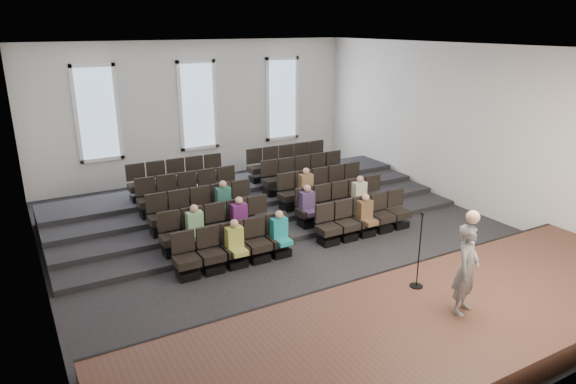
# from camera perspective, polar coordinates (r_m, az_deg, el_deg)

# --- Properties ---
(ground) EXTENTS (14.00, 14.00, 0.00)m
(ground) POSITION_cam_1_polar(r_m,az_deg,el_deg) (13.76, 0.56, -5.51)
(ground) COLOR black
(ground) RESTS_ON ground
(ceiling) EXTENTS (12.00, 14.00, 0.02)m
(ceiling) POSITION_cam_1_polar(r_m,az_deg,el_deg) (12.61, 0.63, 15.82)
(ceiling) COLOR white
(ceiling) RESTS_ON ground
(wall_back) EXTENTS (12.00, 0.04, 5.00)m
(wall_back) POSITION_cam_1_polar(r_m,az_deg,el_deg) (19.25, -10.04, 8.87)
(wall_back) COLOR silver
(wall_back) RESTS_ON ground
(wall_front) EXTENTS (12.00, 0.04, 5.00)m
(wall_front) POSITION_cam_1_polar(r_m,az_deg,el_deg) (8.01, 26.75, -6.18)
(wall_front) COLOR silver
(wall_front) RESTS_ON ground
(wall_left) EXTENTS (0.04, 14.00, 5.00)m
(wall_left) POSITION_cam_1_polar(r_m,az_deg,el_deg) (11.33, -26.81, 0.64)
(wall_left) COLOR silver
(wall_left) RESTS_ON ground
(wall_right) EXTENTS (0.04, 14.00, 5.00)m
(wall_right) POSITION_cam_1_polar(r_m,az_deg,el_deg) (16.74, 18.88, 6.79)
(wall_right) COLOR silver
(wall_right) RESTS_ON ground
(stage) EXTENTS (11.80, 3.60, 0.50)m
(stage) POSITION_cam_1_polar(r_m,az_deg,el_deg) (10.07, 15.68, -14.22)
(stage) COLOR #43281C
(stage) RESTS_ON ground
(stage_lip) EXTENTS (11.80, 0.06, 0.52)m
(stage_lip) POSITION_cam_1_polar(r_m,az_deg,el_deg) (11.19, 9.25, -10.26)
(stage_lip) COLOR black
(stage_lip) RESTS_ON ground
(risers) EXTENTS (11.80, 4.80, 0.60)m
(risers) POSITION_cam_1_polar(r_m,az_deg,el_deg) (16.33, -5.00, -0.95)
(risers) COLOR black
(risers) RESTS_ON ground
(seating_rows) EXTENTS (6.80, 4.70, 1.67)m
(seating_rows) POSITION_cam_1_polar(r_m,az_deg,el_deg) (14.78, -2.41, -0.99)
(seating_rows) COLOR black
(seating_rows) RESTS_ON ground
(windows) EXTENTS (8.44, 0.10, 3.24)m
(windows) POSITION_cam_1_polar(r_m,az_deg,el_deg) (19.15, -10.00, 9.43)
(windows) COLOR white
(windows) RESTS_ON wall_back
(audience) EXTENTS (5.45, 2.64, 1.10)m
(audience) POSITION_cam_1_polar(r_m,az_deg,el_deg) (13.66, -0.67, -2.01)
(audience) COLOR #A0AA44
(audience) RESTS_ON seating_rows
(speaker) EXTENTS (0.73, 0.62, 1.70)m
(speaker) POSITION_cam_1_polar(r_m,az_deg,el_deg) (9.82, 19.24, -8.12)
(speaker) COLOR slate
(speaker) RESTS_ON stage
(mic_stand) EXTENTS (0.27, 0.27, 1.61)m
(mic_stand) POSITION_cam_1_polar(r_m,az_deg,el_deg) (10.61, 14.26, -7.86)
(mic_stand) COLOR black
(mic_stand) RESTS_ON stage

